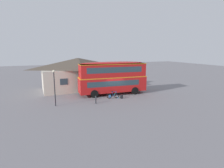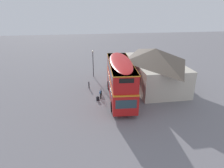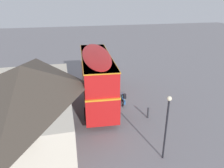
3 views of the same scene
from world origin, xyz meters
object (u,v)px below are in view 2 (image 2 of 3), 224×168
Objects in this scene: touring_bicycle at (101,94)px; street_lamp at (93,60)px; water_bottle_blue_sports at (99,98)px; kerb_bollard at (89,85)px; backpack_on_ground at (98,98)px; double_decker_bus at (120,78)px.

touring_bicycle is 7.82m from street_lamp.
water_bottle_blue_sports is (0.64, -0.31, -0.26)m from touring_bicycle.
water_bottle_blue_sports is at bearing 16.44° from kerb_bollard.
street_lamp reaches higher than kerb_bollard.
street_lamp reaches higher than touring_bicycle.
backpack_on_ground is 2.35× the size of water_bottle_blue_sports.
backpack_on_ground reaches higher than water_bottle_blue_sports.
touring_bicycle is at bearing 154.03° from water_bottle_blue_sports.
water_bottle_blue_sports is at bearing 158.57° from backpack_on_ground.
backpack_on_ground is 8.87m from street_lamp.
water_bottle_blue_sports is at bearing -25.97° from touring_bicycle.
kerb_bollard reaches higher than water_bottle_blue_sports.
double_decker_bus reaches higher than street_lamp.
touring_bicycle reaches higher than backpack_on_ground.
backpack_on_ground is at bearing 12.36° from kerb_bollard.
double_decker_bus is at bearing 82.95° from water_bottle_blue_sports.
touring_bicycle is (-0.95, -2.23, -2.27)m from double_decker_bus.
double_decker_bus is at bearing 66.88° from touring_bicycle.
street_lamp reaches higher than backpack_on_ground.
backpack_on_ground is 0.55× the size of kerb_bollard.
double_decker_bus reaches higher than touring_bicycle.
street_lamp is at bearing -179.25° from water_bottle_blue_sports.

